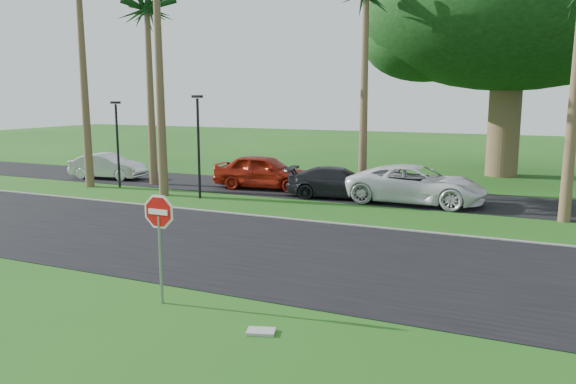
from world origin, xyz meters
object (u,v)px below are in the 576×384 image
(car_red, at_px, (264,172))
(stop_sign_near, at_px, (159,226))
(car_silver, at_px, (108,166))
(car_minivan, at_px, (416,185))
(car_dark, at_px, (339,183))

(car_red, bearing_deg, stop_sign_near, -167.65)
(car_silver, bearing_deg, car_red, -94.96)
(stop_sign_near, height_order, car_minivan, stop_sign_near)
(stop_sign_near, height_order, car_silver, stop_sign_near)
(car_silver, relative_size, car_minivan, 0.73)
(car_red, height_order, car_minivan, car_red)
(car_silver, relative_size, car_dark, 0.90)
(car_minivan, bearing_deg, car_red, 85.11)
(car_silver, bearing_deg, car_minivan, -98.92)
(stop_sign_near, xyz_separation_m, car_silver, (-14.54, 14.51, -1.07))
(car_silver, distance_m, car_red, 9.55)
(car_silver, xyz_separation_m, car_minivan, (17.27, -0.20, 0.11))
(stop_sign_near, relative_size, car_dark, 0.55)
(car_red, distance_m, car_minivan, 7.77)
(car_red, xyz_separation_m, car_minivan, (7.74, -0.75, -0.04))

